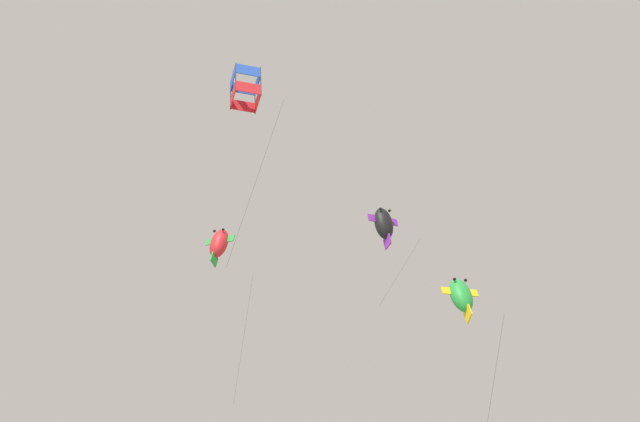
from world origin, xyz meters
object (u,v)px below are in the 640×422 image
at_px(kite_box_highest, 246,89).
at_px(kite_fish_upper_right, 219,244).
at_px(kite_fish_low_drifter, 461,296).
at_px(kite_fish_near_left, 384,224).

relative_size(kite_box_highest, kite_fish_upper_right, 1.06).
relative_size(kite_box_highest, kite_fish_low_drifter, 1.48).
height_order(kite_box_highest, kite_fish_low_drifter, kite_box_highest).
relative_size(kite_fish_upper_right, kite_fish_near_left, 1.56).
bearing_deg(kite_fish_low_drifter, kite_fish_upper_right, -55.25).
bearing_deg(kite_fish_near_left, kite_fish_low_drifter, 77.11).
relative_size(kite_fish_upper_right, kite_fish_low_drifter, 1.39).
distance_m(kite_box_highest, kite_fish_low_drifter, 12.16).
height_order(kite_fish_upper_right, kite_fish_low_drifter, kite_fish_upper_right).
bearing_deg(kite_fish_upper_right, kite_fish_low_drifter, 159.48).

